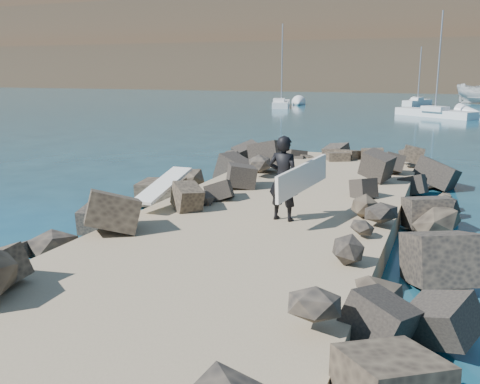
{
  "coord_description": "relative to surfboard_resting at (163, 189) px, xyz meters",
  "views": [
    {
      "loc": [
        4.06,
        -11.23,
        4.01
      ],
      "look_at": [
        0.0,
        -1.0,
        1.5
      ],
      "focal_mm": 40.0,
      "sensor_mm": 36.0,
      "label": 1
    }
  ],
  "objects": [
    {
      "name": "sailboat_c",
      "position": [
        5.26,
        38.79,
        -0.69
      ],
      "size": [
        7.15,
        5.89,
        9.15
      ],
      "color": "silver",
      "rests_on": "ground"
    },
    {
      "name": "ground",
      "position": [
        2.7,
        -0.47,
        -1.04
      ],
      "size": [
        800.0,
        800.0,
        0.0
      ],
      "primitive_type": "plane",
      "color": "#0F384C",
      "rests_on": "ground"
    },
    {
      "name": "sailboat_a",
      "position": [
        -11.39,
        46.67,
        -0.69
      ],
      "size": [
        3.58,
        7.81,
        9.15
      ],
      "color": "silver",
      "rests_on": "ground"
    },
    {
      "name": "jetty",
      "position": [
        2.7,
        -2.47,
        -0.74
      ],
      "size": [
        6.0,
        26.0,
        0.6
      ],
      "primitive_type": "cube",
      "color": "#8C7759",
      "rests_on": "ground"
    },
    {
      "name": "riprap_right",
      "position": [
        5.6,
        -1.97,
        -0.54
      ],
      "size": [
        2.6,
        22.0,
        1.0
      ],
      "primitive_type": "cube",
      "color": "#272321",
      "rests_on": "ground"
    },
    {
      "name": "surfer_with_board",
      "position": [
        3.32,
        -0.16,
        0.56
      ],
      "size": [
        1.1,
        2.42,
        1.98
      ],
      "color": "black",
      "rests_on": "jetty"
    },
    {
      "name": "surfboard_resting",
      "position": [
        0.0,
        0.0,
        0.0
      ],
      "size": [
        0.58,
        2.25,
        0.07
      ],
      "primitive_type": "cube",
      "rotation": [
        0.0,
        0.0,
        0.01
      ],
      "color": "white",
      "rests_on": "riprap_left"
    },
    {
      "name": "riprap_left",
      "position": [
        -0.2,
        -1.97,
        -0.54
      ],
      "size": [
        2.6,
        22.0,
        1.0
      ],
      "primitive_type": "cube",
      "color": "black",
      "rests_on": "ground"
    },
    {
      "name": "sailboat_b",
      "position": [
        2.76,
        54.95,
        -0.69
      ],
      "size": [
        3.12,
        5.61,
        6.84
      ],
      "color": "silver",
      "rests_on": "ground"
    }
  ]
}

